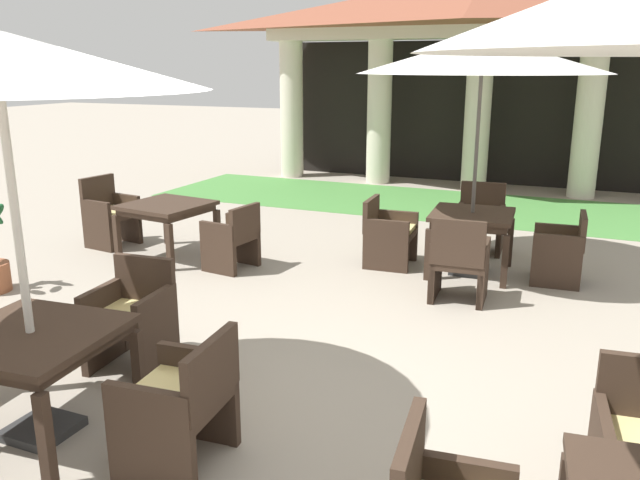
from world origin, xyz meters
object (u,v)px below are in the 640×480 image
object	(u,v)px
patio_umbrella_mid_right	(482,56)
patio_chair_mid_right_east	(560,249)
patio_chair_far_back_west	(110,215)
patio_chair_mid_right_west	(388,234)
patio_table_far_back	(167,210)
patio_chair_far_back_east	(233,238)
patio_chair_near_foreground_north	(132,319)
patio_chair_mid_right_north	(480,221)
patio_chair_near_foreground_east	(181,404)
patio_chair_mid_right_south	(459,263)
patio_table_near_foreground	(32,345)
patio_table_mid_right	(472,221)

from	to	relation	value
patio_umbrella_mid_right	patio_chair_mid_right_east	size ratio (longest dim) A/B	3.43
patio_chair_mid_right_east	patio_chair_far_back_west	bearing A→B (deg)	93.92
patio_chair_mid_right_west	patio_table_far_back	xyz separation A→B (m)	(-2.70, -0.77, 0.21)
patio_chair_mid_right_west	patio_chair_far_back_west	world-z (taller)	patio_chair_far_back_west
patio_chair_far_back_east	patio_chair_mid_right_west	bearing A→B (deg)	-54.34
patio_table_far_back	patio_chair_near_foreground_north	bearing A→B (deg)	-59.12
patio_chair_mid_right_north	patio_chair_far_back_east	xyz separation A→B (m)	(-2.60, -1.97, -0.02)
patio_chair_near_foreground_east	patio_chair_mid_right_south	distance (m)	3.67
patio_chair_near_foreground_east	patio_table_far_back	size ratio (longest dim) A/B	0.80
patio_chair_mid_right_east	patio_table_far_back	size ratio (longest dim) A/B	0.75
patio_table_near_foreground	patio_chair_mid_right_south	world-z (taller)	patio_chair_mid_right_south
patio_chair_near_foreground_north	patio_chair_mid_right_south	size ratio (longest dim) A/B	0.95
patio_chair_near_foreground_north	patio_chair_mid_right_south	bearing A→B (deg)	-134.67
patio_chair_near_foreground_east	patio_chair_mid_right_east	size ratio (longest dim) A/B	1.06
patio_chair_near_foreground_east	patio_umbrella_mid_right	xyz separation A→B (m)	(0.91, 4.54, 2.08)
patio_chair_near_foreground_east	patio_table_mid_right	size ratio (longest dim) A/B	0.88
patio_umbrella_mid_right	patio_chair_mid_right_east	bearing A→B (deg)	3.68
patio_chair_near_foreground_north	patio_chair_mid_right_south	xyz separation A→B (m)	(2.14, 2.55, 0.01)
patio_table_mid_right	patio_chair_far_back_east	world-z (taller)	patio_chair_far_back_east
patio_chair_mid_right_south	patio_chair_mid_right_west	bearing A→B (deg)	134.89
patio_umbrella_mid_right	patio_chair_mid_right_north	size ratio (longest dim) A/B	3.09
patio_table_far_back	patio_chair_far_back_west	world-z (taller)	patio_chair_far_back_west
patio_umbrella_mid_right	patio_table_near_foreground	bearing A→B (deg)	-113.22
patio_chair_mid_right_north	patio_chair_mid_right_west	bearing A→B (deg)	45.14
patio_chair_mid_right_east	patio_chair_far_back_east	world-z (taller)	patio_chair_mid_right_east
patio_table_mid_right	patio_chair_mid_right_south	size ratio (longest dim) A/B	1.07
patio_table_near_foreground	patio_chair_mid_right_west	size ratio (longest dim) A/B	1.31
patio_chair_mid_right_west	patio_table_far_back	distance (m)	2.82
patio_chair_near_foreground_east	patio_table_far_back	bearing A→B (deg)	32.27
patio_chair_mid_right_east	patio_table_far_back	distance (m)	4.78
patio_chair_mid_right_west	patio_chair_near_foreground_east	bearing A→B (deg)	-2.59
patio_umbrella_mid_right	patio_chair_mid_right_north	bearing A→B (deg)	93.68
patio_table_mid_right	patio_chair_near_foreground_east	bearing A→B (deg)	-101.33
patio_chair_near_foreground_north	patio_chair_far_back_east	distance (m)	2.65
patio_chair_near_foreground_east	patio_chair_far_back_west	world-z (taller)	patio_chair_far_back_west
patio_chair_far_back_west	patio_chair_mid_right_west	bearing A→B (deg)	106.88
patio_table_near_foreground	patio_umbrella_mid_right	world-z (taller)	patio_umbrella_mid_right
patio_chair_far_back_west	patio_table_mid_right	bearing A→B (deg)	105.64
patio_umbrella_mid_right	patio_chair_far_back_west	size ratio (longest dim) A/B	2.94
patio_chair_mid_right_south	patio_chair_far_back_east	distance (m)	2.73
patio_table_far_back	patio_chair_far_back_east	xyz separation A→B (m)	(1.04, -0.13, -0.22)
patio_umbrella_mid_right	patio_chair_far_back_west	world-z (taller)	patio_umbrella_mid_right
patio_table_mid_right	patio_umbrella_mid_right	xyz separation A→B (m)	(-0.00, -0.00, 1.86)
patio_umbrella_mid_right	patio_chair_mid_right_west	world-z (taller)	patio_umbrella_mid_right
patio_chair_mid_right_south	patio_chair_near_foreground_north	bearing A→B (deg)	-133.64
patio_chair_mid_right_north	patio_chair_mid_right_south	xyz separation A→B (m)	(0.13, -2.00, 0.01)
patio_chair_near_foreground_east	patio_table_mid_right	distance (m)	4.64
patio_umbrella_mid_right	patio_chair_mid_right_south	bearing A→B (deg)	-86.32
patio_chair_mid_right_south	patio_chair_far_back_east	world-z (taller)	patio_chair_mid_right_south
patio_chair_mid_right_west	patio_chair_mid_right_south	xyz separation A→B (m)	(1.06, -0.93, 0.02)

